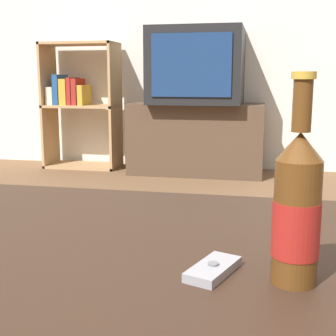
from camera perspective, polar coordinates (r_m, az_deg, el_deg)
back_wall at (r=3.83m, az=8.07°, el=19.58°), size 8.00×0.05×2.60m
coffee_table at (r=0.86m, az=-7.58°, el=-12.41°), size 1.31×0.78×0.43m
tv_stand at (r=3.55m, az=3.50°, el=3.58°), size 1.00×0.42×0.53m
television at (r=3.52m, az=3.60°, el=12.26°), size 0.67×0.61×0.54m
bookshelf at (r=3.86m, az=-10.99°, el=7.96°), size 0.59×0.30×0.99m
beer_bottle at (r=0.67m, az=15.43°, el=-4.95°), size 0.07×0.07×0.29m
cell_phone at (r=0.71m, az=5.52°, el=-12.17°), size 0.08×0.12×0.02m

